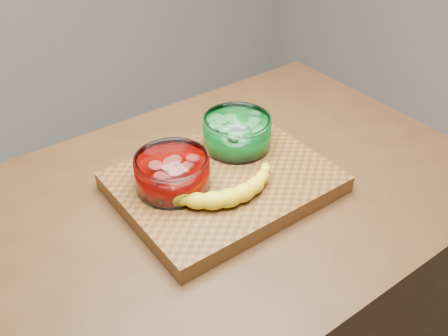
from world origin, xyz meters
TOP-DOWN VIEW (x-y plane):
  - counter at (0.00, 0.00)m, footprint 1.20×0.80m
  - cutting_board at (0.00, 0.00)m, footprint 0.45×0.35m
  - bowl_red at (-0.11, 0.03)m, footprint 0.16×0.16m
  - bowl_green at (0.09, 0.08)m, footprint 0.16×0.16m
  - banana at (-0.04, -0.04)m, footprint 0.28×0.15m

SIDE VIEW (x-z plane):
  - counter at x=0.00m, z-range 0.00..0.90m
  - cutting_board at x=0.00m, z-range 0.90..0.94m
  - banana at x=-0.04m, z-range 0.94..0.98m
  - bowl_red at x=-0.11m, z-range 0.94..1.01m
  - bowl_green at x=0.09m, z-range 0.94..1.01m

